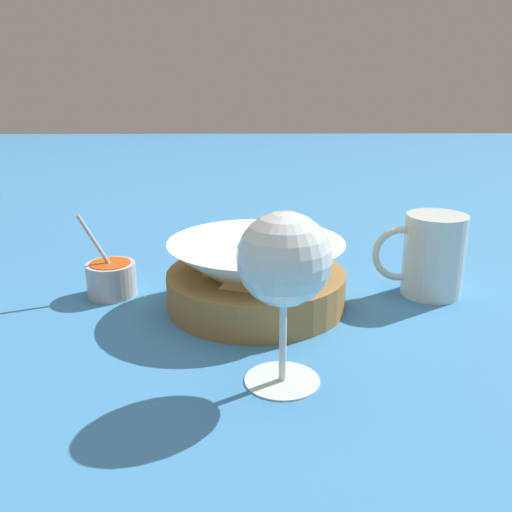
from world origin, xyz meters
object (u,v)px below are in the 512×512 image
side_plate (254,240)px  wine_glass (284,264)px  food_basket (257,277)px  beer_mug (432,258)px  sauce_cup (111,277)px

side_plate → wine_glass: bearing=92.9°
food_basket → wine_glass: (-0.02, 0.18, 0.08)m
food_basket → wine_glass: 0.20m
food_basket → beer_mug: bearing=-170.6°
sauce_cup → beer_mug: size_ratio=0.91×
sauce_cup → beer_mug: (-0.41, 0.00, 0.02)m
wine_glass → beer_mug: wine_glass is taller
food_basket → side_plate: (0.00, -0.26, -0.03)m
food_basket → side_plate: 0.26m
sauce_cup → beer_mug: 0.41m
beer_mug → side_plate: beer_mug is taller
sauce_cup → side_plate: bearing=-130.1°
sauce_cup → wine_glass: (-0.21, 0.22, 0.09)m
beer_mug → side_plate: bearing=-44.6°
beer_mug → side_plate: 0.32m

